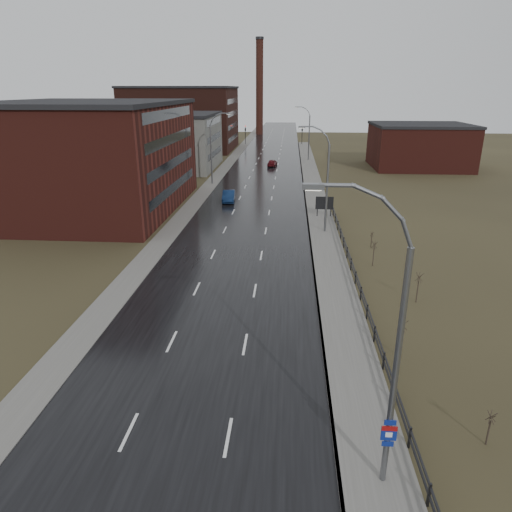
% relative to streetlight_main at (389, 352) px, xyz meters
% --- Properties ---
extents(ground, '(320.00, 320.00, 0.00)m').
position_rel_streetlight_main_xyz_m(ground, '(-8.47, -2.00, -6.06)').
color(ground, '#2D2819').
rests_on(ground, ground).
extents(road, '(14.00, 300.00, 0.06)m').
position_rel_streetlight_main_xyz_m(road, '(-8.47, 58.00, -6.03)').
color(road, black).
rests_on(road, ground).
extents(sidewalk_right, '(3.20, 180.00, 0.18)m').
position_rel_streetlight_main_xyz_m(sidewalk_right, '(0.13, 33.00, -5.97)').
color(sidewalk_right, '#595651').
rests_on(sidewalk_right, ground).
extents(curb_right, '(0.16, 180.00, 0.18)m').
position_rel_streetlight_main_xyz_m(curb_right, '(-1.39, 33.00, -5.97)').
color(curb_right, slate).
rests_on(curb_right, ground).
extents(sidewalk_left, '(2.40, 260.00, 0.12)m').
position_rel_streetlight_main_xyz_m(sidewalk_left, '(-16.67, 58.00, -6.00)').
color(sidewalk_left, '#595651').
rests_on(sidewalk_left, ground).
extents(warehouse_near, '(22.44, 28.56, 13.50)m').
position_rel_streetlight_main_xyz_m(warehouse_near, '(-29.46, 43.00, 0.70)').
color(warehouse_near, '#471914').
rests_on(warehouse_near, ground).
extents(warehouse_mid, '(16.32, 20.40, 10.50)m').
position_rel_streetlight_main_xyz_m(warehouse_mid, '(-26.46, 76.00, -0.80)').
color(warehouse_mid, slate).
rests_on(warehouse_mid, ground).
extents(warehouse_far, '(26.52, 24.48, 15.50)m').
position_rel_streetlight_main_xyz_m(warehouse_far, '(-31.47, 106.00, 1.70)').
color(warehouse_far, '#331611').
rests_on(warehouse_far, ground).
extents(building_right, '(18.36, 16.32, 8.50)m').
position_rel_streetlight_main_xyz_m(building_right, '(21.83, 80.00, -1.80)').
color(building_right, '#471914').
rests_on(building_right, ground).
extents(smokestack, '(2.70, 2.70, 30.70)m').
position_rel_streetlight_main_xyz_m(smokestack, '(-14.47, 148.00, 9.44)').
color(smokestack, '#331611').
rests_on(smokestack, ground).
extents(streetlight_main, '(3.91, 0.29, 12.11)m').
position_rel_streetlight_main_xyz_m(streetlight_main, '(0.00, 0.00, 0.00)').
color(streetlight_main, slate).
rests_on(streetlight_main, ground).
extents(streetlight_right_mid, '(3.36, 0.28, 11.35)m').
position_rel_streetlight_main_xyz_m(streetlight_right_mid, '(0.03, 34.00, -0.22)').
color(streetlight_right_mid, slate).
rests_on(streetlight_right_mid, ground).
extents(streetlight_left, '(3.36, 0.28, 11.35)m').
position_rel_streetlight_main_xyz_m(streetlight_left, '(-16.17, 60.00, -0.22)').
color(streetlight_left, slate).
rests_on(streetlight_left, ground).
extents(streetlight_right_far, '(3.36, 0.28, 11.35)m').
position_rel_streetlight_main_xyz_m(streetlight_right_far, '(0.03, 88.00, -0.22)').
color(streetlight_right_far, slate).
rests_on(streetlight_right_far, ground).
extents(guardrail, '(0.10, 53.05, 1.10)m').
position_rel_streetlight_main_xyz_m(guardrail, '(1.83, 16.32, -5.35)').
color(guardrail, black).
rests_on(guardrail, ground).
extents(shrub_b, '(0.42, 0.44, 1.74)m').
position_rel_streetlight_main_xyz_m(shrub_b, '(5.32, 2.46, -5.14)').
color(shrub_b, '#382D23').
rests_on(shrub_b, ground).
extents(shrub_c, '(0.58, 0.61, 2.43)m').
position_rel_streetlight_main_xyz_m(shrub_c, '(3.03, 9.42, -4.77)').
color(shrub_c, '#382D23').
rests_on(shrub_c, ground).
extents(shrub_d, '(0.55, 0.58, 2.34)m').
position_rel_streetlight_main_xyz_m(shrub_d, '(5.89, 16.93, -4.82)').
color(shrub_d, '#382D23').
rests_on(shrub_d, ground).
extents(shrub_e, '(0.55, 0.58, 2.31)m').
position_rel_streetlight_main_xyz_m(shrub_e, '(3.91, 24.19, -4.83)').
color(shrub_e, '#382D23').
rests_on(shrub_e, ground).
extents(shrub_f, '(0.39, 0.40, 1.59)m').
position_rel_streetlight_main_xyz_m(shrub_f, '(4.60, 29.41, -5.22)').
color(shrub_f, '#382D23').
rests_on(shrub_f, ground).
extents(billboard, '(2.15, 0.17, 2.62)m').
position_rel_streetlight_main_xyz_m(billboard, '(0.63, 40.27, -4.31)').
color(billboard, black).
rests_on(billboard, ground).
extents(traffic_light_left, '(0.58, 2.73, 5.30)m').
position_rel_streetlight_main_xyz_m(traffic_light_left, '(-16.47, 118.00, -1.46)').
color(traffic_light_left, black).
rests_on(traffic_light_left, ground).
extents(traffic_light_right, '(0.58, 2.73, 5.30)m').
position_rel_streetlight_main_xyz_m(traffic_light_right, '(-0.47, 118.00, -1.46)').
color(traffic_light_right, black).
rests_on(traffic_light_right, ground).
extents(car_near, '(1.98, 4.83, 1.56)m').
position_rel_streetlight_main_xyz_m(car_near, '(-12.07, 47.60, -5.28)').
color(car_near, '#0D1F43').
rests_on(car_near, ground).
extents(car_far, '(2.10, 4.26, 1.40)m').
position_rel_streetlight_main_xyz_m(car_far, '(-7.25, 78.97, -5.36)').
color(car_far, '#550E13').
rests_on(car_far, ground).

